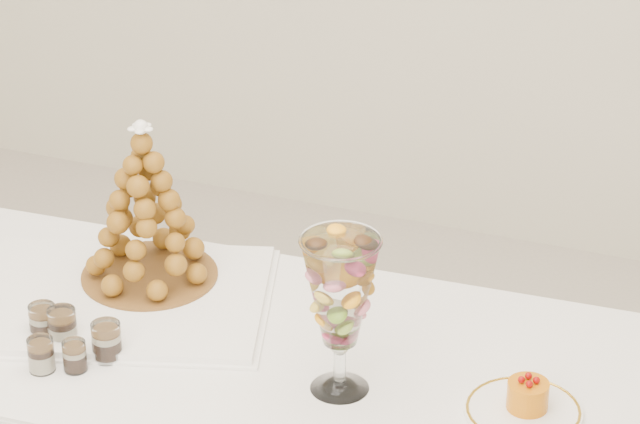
% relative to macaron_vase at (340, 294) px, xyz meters
% --- Properties ---
extents(lace_tray, '(0.69, 0.60, 0.02)m').
position_rel_macaron_vase_xyz_m(lace_tray, '(-0.53, 0.13, -0.20)').
color(lace_tray, white).
rests_on(lace_tray, buffet_table).
extents(macaron_vase, '(0.14, 0.14, 0.32)m').
position_rel_macaron_vase_xyz_m(macaron_vase, '(0.00, 0.00, 0.00)').
color(macaron_vase, white).
rests_on(macaron_vase, buffet_table).
extents(cake_plate, '(0.22, 0.22, 0.01)m').
position_rel_macaron_vase_xyz_m(cake_plate, '(0.34, 0.04, -0.20)').
color(cake_plate, white).
rests_on(cake_plate, buffet_table).
extents(verrine_a, '(0.06, 0.06, 0.07)m').
position_rel_macaron_vase_xyz_m(verrine_a, '(-0.61, -0.04, -0.17)').
color(verrine_a, white).
rests_on(verrine_a, buffet_table).
extents(verrine_b, '(0.06, 0.06, 0.08)m').
position_rel_macaron_vase_xyz_m(verrine_b, '(-0.56, -0.05, -0.17)').
color(verrine_b, white).
rests_on(verrine_b, buffet_table).
extents(verrine_c, '(0.06, 0.06, 0.08)m').
position_rel_macaron_vase_xyz_m(verrine_c, '(-0.46, -0.07, -0.17)').
color(verrine_c, white).
rests_on(verrine_c, buffet_table).
extents(verrine_d, '(0.07, 0.07, 0.07)m').
position_rel_macaron_vase_xyz_m(verrine_d, '(-0.55, -0.15, -0.17)').
color(verrine_d, white).
rests_on(verrine_d, buffet_table).
extents(verrine_e, '(0.06, 0.06, 0.06)m').
position_rel_macaron_vase_xyz_m(verrine_e, '(-0.49, -0.12, -0.18)').
color(verrine_e, white).
rests_on(verrine_e, buffet_table).
extents(croquembouche, '(0.29, 0.29, 0.36)m').
position_rel_macaron_vase_xyz_m(croquembouche, '(-0.50, 0.22, -0.01)').
color(croquembouche, brown).
rests_on(croquembouche, lace_tray).
extents(mousse_cake, '(0.08, 0.08, 0.07)m').
position_rel_macaron_vase_xyz_m(mousse_cake, '(0.35, 0.05, -0.17)').
color(mousse_cake, '#CF6C09').
rests_on(mousse_cake, cake_plate).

